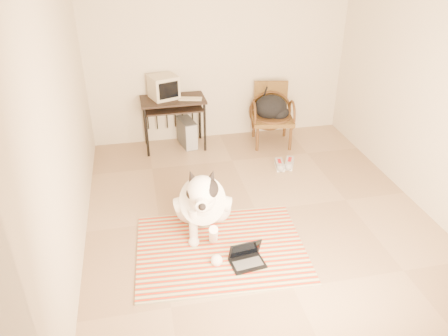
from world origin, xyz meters
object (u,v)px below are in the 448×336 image
object	(u,v)px
dog	(203,202)
backpack	(272,108)
computer_desk	(173,106)
pc_tower	(187,133)
crt_monitor	(164,87)
laptop	(247,258)
rattan_chair	(272,114)

from	to	relation	value
dog	backpack	bearing A→B (deg)	55.04
computer_desk	pc_tower	xyz separation A→B (m)	(0.19, 0.03, -0.47)
computer_desk	crt_monitor	size ratio (longest dim) A/B	2.02
laptop	crt_monitor	xyz separation A→B (m)	(-0.53, 2.91, 0.88)
computer_desk	pc_tower	distance (m)	0.51
crt_monitor	backpack	xyz separation A→B (m)	(1.61, -0.25, -0.36)
backpack	pc_tower	bearing A→B (deg)	171.01
laptop	backpack	size ratio (longest dim) A/B	0.71
laptop	crt_monitor	world-z (taller)	crt_monitor
laptop	crt_monitor	size ratio (longest dim) A/B	0.78
dog	laptop	bearing A→B (deg)	-62.09
rattan_chair	backpack	xyz separation A→B (m)	(-0.02, -0.06, 0.13)
laptop	pc_tower	world-z (taller)	pc_tower
rattan_chair	dog	bearing A→B (deg)	-124.55
rattan_chair	computer_desk	bearing A→B (deg)	175.84
dog	backpack	distance (m)	2.48
computer_desk	pc_tower	size ratio (longest dim) A/B	1.98
laptop	rattan_chair	size ratio (longest dim) A/B	0.40
dog	backpack	xyz separation A→B (m)	(1.41, 2.02, 0.21)
pc_tower	laptop	bearing A→B (deg)	-85.63
rattan_chair	backpack	bearing A→B (deg)	-109.66
crt_monitor	rattan_chair	xyz separation A→B (m)	(1.63, -0.19, -0.49)
pc_tower	rattan_chair	size ratio (longest dim) A/B	0.52
dog	crt_monitor	size ratio (longest dim) A/B	2.87
crt_monitor	pc_tower	world-z (taller)	crt_monitor
backpack	computer_desk	bearing A→B (deg)	173.34
pc_tower	backpack	size ratio (longest dim) A/B	0.93
crt_monitor	pc_tower	size ratio (longest dim) A/B	0.98
pc_tower	crt_monitor	bearing A→B (deg)	170.87
crt_monitor	rattan_chair	bearing A→B (deg)	-6.68
dog	laptop	size ratio (longest dim) A/B	3.68
laptop	backpack	bearing A→B (deg)	67.92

